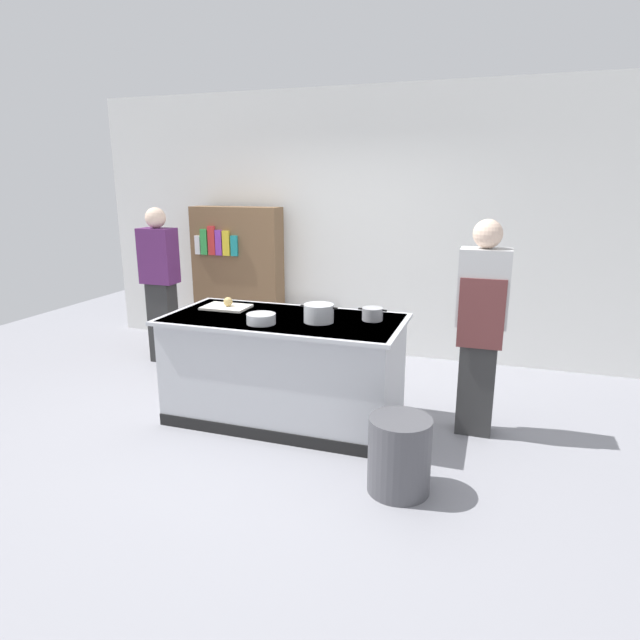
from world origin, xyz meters
name	(u,v)px	position (x,y,z in m)	size (l,w,h in m)	color
ground_plane	(285,418)	(0.00, 0.00, 0.00)	(10.00, 10.00, 0.00)	gray
back_wall	(352,225)	(0.00, 2.10, 1.50)	(6.40, 0.12, 3.00)	white
counter_island	(284,367)	(0.00, 0.00, 0.47)	(1.98, 0.98, 0.90)	#B7BABF
cutting_board	(226,307)	(-0.61, 0.15, 0.91)	(0.40, 0.28, 0.02)	silver
onion	(228,302)	(-0.59, 0.15, 0.96)	(0.08, 0.08, 0.08)	tan
stock_pot	(319,313)	(0.32, -0.04, 0.97)	(0.31, 0.24, 0.14)	#B7BABF
sauce_pan	(372,314)	(0.71, 0.15, 0.95)	(0.23, 0.17, 0.10)	#99999E
mixing_bowl	(261,319)	(-0.09, -0.24, 0.94)	(0.23, 0.23, 0.08)	#B7BABF
trash_bin	(399,455)	(1.13, -0.80, 0.26)	(0.41, 0.41, 0.52)	#4C4C51
person_chef	(481,324)	(1.56, 0.25, 0.91)	(0.38, 0.25, 1.72)	#323232
person_guest	(160,282)	(-1.88, 1.01, 0.91)	(0.38, 0.24, 1.72)	#2C2C2C
bookshelf	(238,278)	(-1.33, 1.80, 0.85)	(1.10, 0.31, 1.70)	brown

